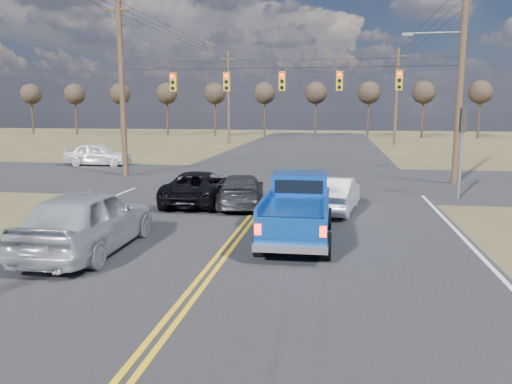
# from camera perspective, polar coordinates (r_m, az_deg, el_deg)

# --- Properties ---
(ground) EXTENTS (160.00, 160.00, 0.00)m
(ground) POSITION_cam_1_polar(r_m,az_deg,el_deg) (10.14, -8.66, -13.24)
(ground) COLOR brown
(ground) RESTS_ON ground
(road_main) EXTENTS (14.00, 120.00, 0.02)m
(road_main) POSITION_cam_1_polar(r_m,az_deg,el_deg) (19.50, 0.32, -1.98)
(road_main) COLOR #28282B
(road_main) RESTS_ON ground
(road_cross) EXTENTS (120.00, 12.00, 0.02)m
(road_cross) POSITION_cam_1_polar(r_m,az_deg,el_deg) (27.32, 2.91, 1.35)
(road_cross) COLOR #28282B
(road_cross) RESTS_ON ground
(signal_gantry) EXTENTS (19.60, 4.83, 10.00)m
(signal_gantry) POSITION_cam_1_polar(r_m,az_deg,el_deg) (26.80, 4.04, 12.04)
(signal_gantry) COLOR #473323
(signal_gantry) RESTS_ON ground
(utility_poles) EXTENTS (19.60, 58.32, 10.00)m
(utility_poles) POSITION_cam_1_polar(r_m,az_deg,el_deg) (26.08, 2.76, 12.47)
(utility_poles) COLOR #473323
(utility_poles) RESTS_ON ground
(treeline) EXTENTS (87.00, 117.80, 7.40)m
(treeline) POSITION_cam_1_polar(r_m,az_deg,el_deg) (36.01, 4.59, 12.42)
(treeline) COLOR #33261C
(treeline) RESTS_ON ground
(pickup_truck) EXTENTS (2.06, 5.06, 1.89)m
(pickup_truck) POSITION_cam_1_polar(r_m,az_deg,el_deg) (14.83, 4.76, -2.10)
(pickup_truck) COLOR black
(pickup_truck) RESTS_ON ground
(silver_suv) EXTENTS (2.19, 5.29, 1.79)m
(silver_suv) POSITION_cam_1_polar(r_m,az_deg,el_deg) (14.36, -18.66, -3.05)
(silver_suv) COLOR #B2B5BB
(silver_suv) RESTS_ON ground
(black_suv) EXTENTS (2.48, 5.00, 1.36)m
(black_suv) POSITION_cam_1_polar(r_m,az_deg,el_deg) (20.68, -6.60, 0.53)
(black_suv) COLOR black
(black_suv) RESTS_ON ground
(white_car_queue) EXTENTS (2.04, 4.26, 1.35)m
(white_car_queue) POSITION_cam_1_polar(r_m,az_deg,el_deg) (19.16, 9.02, -0.26)
(white_car_queue) COLOR silver
(white_car_queue) RESTS_ON ground
(dgrey_car_queue) EXTENTS (2.44, 4.67, 1.29)m
(dgrey_car_queue) POSITION_cam_1_polar(r_m,az_deg,el_deg) (19.99, -1.73, 0.18)
(dgrey_car_queue) COLOR #2D2E32
(dgrey_car_queue) RESTS_ON ground
(cross_car_west) EXTENTS (1.84, 4.52, 1.54)m
(cross_car_west) POSITION_cam_1_polar(r_m,az_deg,el_deg) (35.86, -17.60, 4.12)
(cross_car_west) COLOR white
(cross_car_west) RESTS_ON ground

